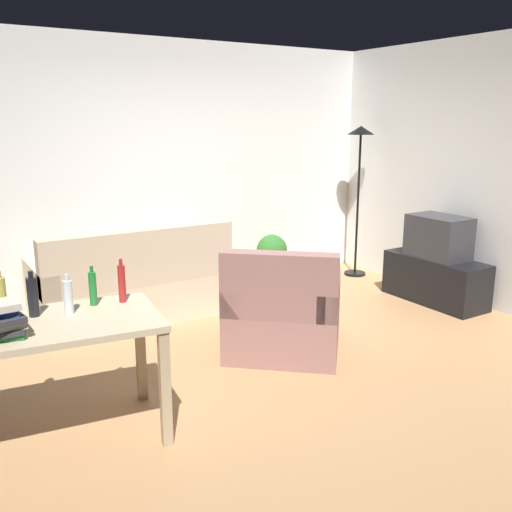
{
  "coord_description": "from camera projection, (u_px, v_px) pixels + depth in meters",
  "views": [
    {
      "loc": [
        -2.38,
        -3.48,
        1.9
      ],
      "look_at": [
        0.1,
        0.5,
        0.75
      ],
      "focal_mm": 39.55,
      "sensor_mm": 36.0,
      "label": 1
    }
  ],
  "objects": [
    {
      "name": "bottle_clear",
      "position": [
        68.0,
        297.0,
        3.35
      ],
      "size": [
        0.05,
        0.05,
        0.24
      ],
      "color": "silver",
      "rests_on": "desk"
    },
    {
      "name": "armchair",
      "position": [
        283.0,
        316.0,
        4.62
      ],
      "size": [
        1.23,
        1.23,
        0.92
      ],
      "rotation": [
        0.0,
        0.0,
        2.42
      ],
      "color": "#996B66",
      "rests_on": "ground_plane"
    },
    {
      "name": "potted_plant",
      "position": [
        272.0,
        255.0,
        6.64
      ],
      "size": [
        0.36,
        0.36,
        0.57
      ],
      "color": "brown",
      "rests_on": "ground_plane"
    },
    {
      "name": "bottle_dark",
      "position": [
        33.0,
        296.0,
        3.31
      ],
      "size": [
        0.06,
        0.06,
        0.28
      ],
      "color": "black",
      "rests_on": "desk"
    },
    {
      "name": "wall_rear",
      "position": [
        164.0,
        171.0,
        6.03
      ],
      "size": [
        5.2,
        0.1,
        2.7
      ],
      "primitive_type": "cube",
      "color": "white",
      "rests_on": "ground_plane"
    },
    {
      "name": "tv_stand",
      "position": [
        435.0,
        280.0,
        5.95
      ],
      "size": [
        0.44,
        1.1,
        0.48
      ],
      "rotation": [
        0.0,
        0.0,
        1.57
      ],
      "color": "black",
      "rests_on": "ground_plane"
    },
    {
      "name": "book_stack",
      "position": [
        5.0,
        320.0,
        2.97
      ],
      "size": [
        0.22,
        0.23,
        0.21
      ],
      "color": "#236B33",
      "rests_on": "desk"
    },
    {
      "name": "bottle_red",
      "position": [
        122.0,
        283.0,
        3.57
      ],
      "size": [
        0.05,
        0.05,
        0.28
      ],
      "color": "#AD2323",
      "rests_on": "desk"
    },
    {
      "name": "torchiere_lamp",
      "position": [
        360.0,
        160.0,
        6.69
      ],
      "size": [
        0.32,
        0.32,
        1.81
      ],
      "color": "black",
      "rests_on": "ground_plane"
    },
    {
      "name": "bottle_green",
      "position": [
        93.0,
        288.0,
        3.51
      ],
      "size": [
        0.05,
        0.05,
        0.25
      ],
      "color": "#1E722D",
      "rests_on": "desk"
    },
    {
      "name": "couch",
      "position": [
        133.0,
        287.0,
        5.46
      ],
      "size": [
        1.81,
        0.84,
        0.92
      ],
      "rotation": [
        0.0,
        0.0,
        3.14
      ],
      "color": "beige",
      "rests_on": "ground_plane"
    },
    {
      "name": "tv",
      "position": [
        439.0,
        237.0,
        5.84
      ],
      "size": [
        0.41,
        0.6,
        0.44
      ],
      "rotation": [
        0.0,
        0.0,
        1.57
      ],
      "color": "#2D2D33",
      "rests_on": "tv_stand"
    },
    {
      "name": "desk",
      "position": [
        55.0,
        339.0,
        3.27
      ],
      "size": [
        1.28,
        0.85,
        0.76
      ],
      "rotation": [
        0.0,
        0.0,
        -0.13
      ],
      "color": "#C6B28E",
      "rests_on": "ground_plane"
    },
    {
      "name": "ground_plane",
      "position": [
        278.0,
        361.0,
        4.55
      ],
      "size": [
        5.2,
        4.4,
        0.02
      ],
      "primitive_type": "cube",
      "color": "tan"
    },
    {
      "name": "bottle_squat",
      "position": [
        1.0,
        297.0,
        3.3
      ],
      "size": [
        0.06,
        0.06,
        0.28
      ],
      "color": "#BCB24C",
      "rests_on": "desk"
    },
    {
      "name": "wall_right",
      "position": [
        498.0,
        175.0,
        5.56
      ],
      "size": [
        0.1,
        4.4,
        2.7
      ],
      "primitive_type": "cube",
      "color": "silver",
      "rests_on": "ground_plane"
    }
  ]
}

